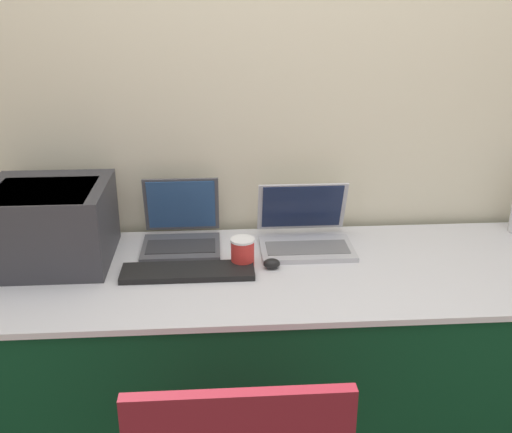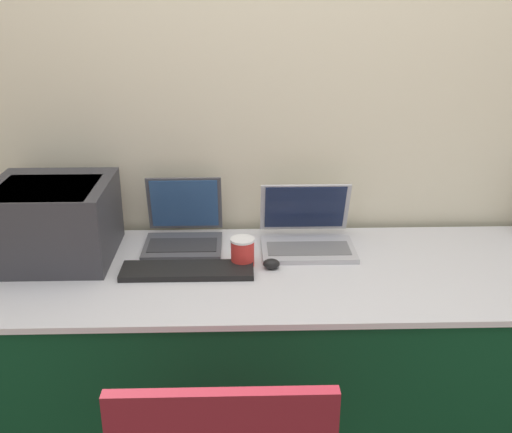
% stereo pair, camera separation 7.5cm
% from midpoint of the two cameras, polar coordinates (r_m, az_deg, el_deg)
% --- Properties ---
extents(wall_back, '(8.00, 0.05, 2.60)m').
position_cam_midpoint_polar(wall_back, '(2.30, 3.56, 11.00)').
color(wall_back, beige).
rests_on(wall_back, ground_plane).
extents(table, '(2.19, 0.72, 0.80)m').
position_cam_midpoint_polar(table, '(2.27, 3.97, -14.07)').
color(table, '#0C381E').
rests_on(table, ground_plane).
extents(printer, '(0.41, 0.39, 0.27)m').
position_cam_midpoint_polar(printer, '(2.19, -17.89, -0.17)').
color(printer, '#333338').
rests_on(printer, table).
extents(laptop_left, '(0.28, 0.28, 0.24)m').
position_cam_midpoint_polar(laptop_left, '(2.24, -5.97, -1.31)').
color(laptop_left, '#4C4C51').
rests_on(laptop_left, table).
extents(laptop_right, '(0.34, 0.30, 0.22)m').
position_cam_midpoint_polar(laptop_right, '(2.22, 5.83, -1.65)').
color(laptop_right, '#B7B7BC').
rests_on(laptop_right, table).
extents(external_keyboard, '(0.45, 0.13, 0.02)m').
position_cam_midpoint_polar(external_keyboard, '(2.03, -5.50, -5.16)').
color(external_keyboard, black).
rests_on(external_keyboard, table).
extents(coffee_cup, '(0.08, 0.08, 0.10)m').
position_cam_midpoint_polar(coffee_cup, '(2.06, -0.24, -3.40)').
color(coffee_cup, red).
rests_on(coffee_cup, table).
extents(mouse, '(0.06, 0.04, 0.04)m').
position_cam_midpoint_polar(mouse, '(2.05, 2.52, -4.54)').
color(mouse, black).
rests_on(mouse, table).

